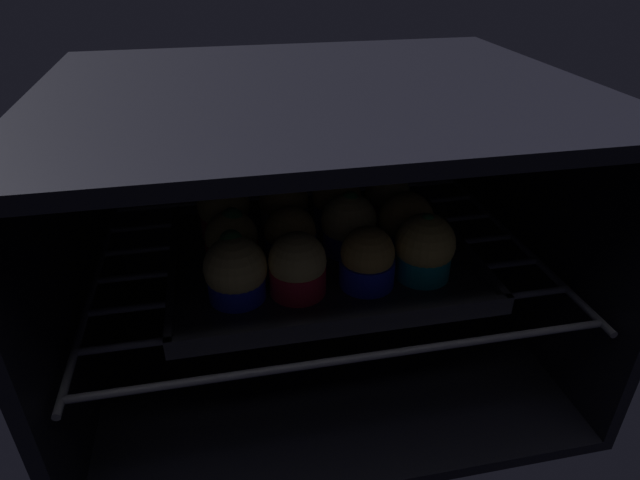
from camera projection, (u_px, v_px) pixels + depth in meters
oven_cavity at (311, 218)px, 70.10cm from camera, size 59.00×47.00×37.00cm
oven_rack at (317, 257)px, 68.21cm from camera, size 54.80×42.00×0.80cm
baking_tray at (320, 257)px, 66.27cm from camera, size 36.06×28.91×2.20cm
muffin_row0_col0 at (236, 271)px, 56.64cm from camera, size 6.79×6.79×7.61cm
muffin_row0_col1 at (297, 267)px, 57.47cm from camera, size 6.29×6.29×7.15cm
muffin_row0_col2 at (367, 260)px, 58.82cm from camera, size 6.21×6.21×7.01cm
muffin_row0_col3 at (424, 249)px, 60.04cm from camera, size 6.80×6.80×7.93cm
muffin_row1_col0 at (232, 241)px, 62.57cm from camera, size 6.21×6.21×7.21cm
muffin_row1_col1 at (290, 236)px, 63.71cm from camera, size 6.21×6.21×6.70cm
muffin_row1_col2 at (349, 225)px, 65.00cm from camera, size 6.74×6.74×7.90cm
muffin_row1_col3 at (406, 223)px, 65.94cm from camera, size 6.80×6.80×7.20cm
muffin_row2_col0 at (224, 210)px, 68.37cm from camera, size 6.67×6.67×7.61cm
muffin_row2_col1 at (284, 205)px, 70.16cm from camera, size 6.48×6.48×7.27cm
muffin_row2_col2 at (337, 201)px, 70.87cm from camera, size 6.47×6.47×7.51cm
muffin_row2_col3 at (386, 198)px, 72.34cm from camera, size 6.21×6.21×7.38cm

